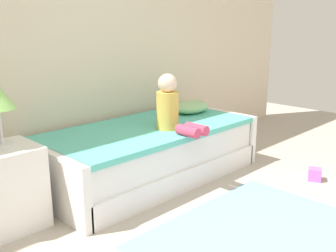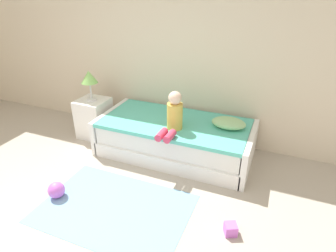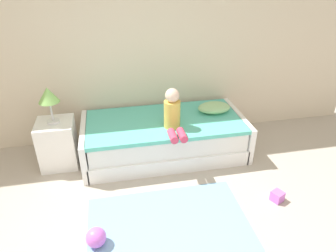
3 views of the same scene
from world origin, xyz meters
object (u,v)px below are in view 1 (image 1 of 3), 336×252
at_px(bed, 149,152).
at_px(child_figure, 171,107).
at_px(toy_block, 315,174).
at_px(pillow, 191,107).
at_px(nightstand, 7,187).

distance_m(bed, child_figure, 0.52).
height_order(child_figure, toy_block, child_figure).
height_order(child_figure, pillow, child_figure).
height_order(nightstand, pillow, pillow).
height_order(bed, child_figure, child_figure).
relative_size(nightstand, toy_block, 5.17).
bearing_deg(toy_block, child_figure, 135.99).
bearing_deg(bed, nightstand, 179.12).
distance_m(nightstand, pillow, 2.07).
relative_size(pillow, toy_block, 3.79).
xyz_separation_m(child_figure, pillow, (0.64, 0.33, -0.14)).
bearing_deg(child_figure, pillow, 27.22).
relative_size(child_figure, toy_block, 4.39).
bearing_deg(pillow, toy_block, -75.33).
xyz_separation_m(bed, pillow, (0.70, 0.10, 0.32)).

